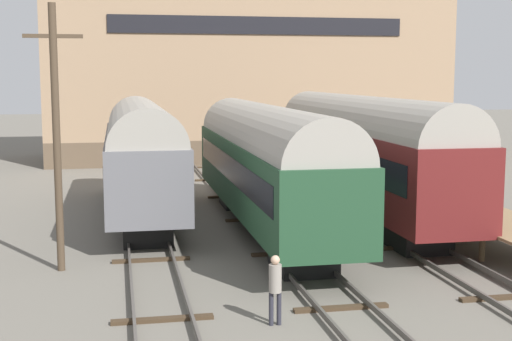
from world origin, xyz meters
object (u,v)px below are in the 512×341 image
at_px(person_worker, 275,283).
at_px(utility_pole, 56,135).
at_px(bench, 467,197).
at_px(train_car_grey, 141,152).
at_px(train_car_maroon, 362,148).
at_px(train_car_green, 266,160).

xyz_separation_m(person_worker, utility_pole, (-5.63, 6.25, 3.29)).
xyz_separation_m(bench, utility_pole, (-14.95, -1.77, 2.77)).
bearing_deg(person_worker, train_car_grey, 100.62).
bearing_deg(train_car_maroon, person_worker, -117.87).
bearing_deg(train_car_green, train_car_maroon, 23.94).
relative_size(bench, person_worker, 0.78).
height_order(bench, utility_pole, utility_pole).
distance_m(train_car_green, train_car_grey, 6.24).
bearing_deg(train_car_green, bench, -19.50).
bearing_deg(train_car_maroon, train_car_grey, 168.40).
distance_m(train_car_green, bench, 7.88).
distance_m(train_car_green, utility_pole, 8.91).
distance_m(train_car_maroon, train_car_grey, 9.68).
height_order(train_car_green, bench, train_car_green).
relative_size(train_car_maroon, bench, 13.14).
relative_size(train_car_grey, bench, 10.87).
bearing_deg(person_worker, utility_pole, 132.03).
xyz_separation_m(train_car_green, bench, (7.33, -2.60, -1.27)).
bearing_deg(bench, train_car_grey, 151.16).
xyz_separation_m(train_car_green, train_car_grey, (-4.74, 4.05, 0.02)).
bearing_deg(person_worker, bench, 40.73).
distance_m(train_car_maroon, person_worker, 14.53).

